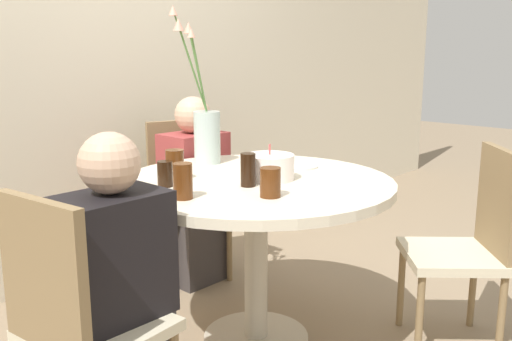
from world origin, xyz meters
The scene contains 16 objects.
ground_plane centered at (0.00, 0.00, 0.00)m, with size 16.00×16.00×0.00m, color #89755B.
wall_back centered at (0.00, 1.28, 1.30)m, with size 8.00×0.05×2.60m.
dining_table centered at (0.00, 0.00, 0.63)m, with size 1.19×1.19×0.76m.
chair_near_front centered at (0.34, 0.88, 0.50)m, with size 0.52×0.52×0.90m.
chair_right_flank centered at (-0.94, -0.11, 0.50)m, with size 0.44×0.44×0.90m.
chair_far_back centered at (0.62, -0.70, 0.50)m, with size 0.56×0.56×0.90m.
birthday_cake centered at (0.04, -0.04, 0.81)m, with size 0.21×0.21×0.15m.
flower_vase centered at (0.10, 0.43, 0.94)m, with size 0.19×0.23×0.75m.
side_plate centered at (0.33, 0.04, 0.76)m, with size 0.20×0.20×0.01m.
drink_glass_0 centered at (-0.24, 0.25, 0.83)m, with size 0.08×0.08×0.13m.
drink_glass_1 centered at (-0.34, 0.19, 0.81)m, with size 0.06×0.06×0.11m.
drink_glass_2 centered at (-0.11, -0.06, 0.83)m, with size 0.06×0.06×0.14m.
drink_glass_3 centered at (-0.18, -0.24, 0.82)m, with size 0.08×0.08×0.11m.
drink_glass_4 centered at (-0.42, -0.02, 0.83)m, with size 0.07×0.07×0.14m.
person_guest centered at (0.28, 0.73, 0.50)m, with size 0.34×0.24×1.06m.
person_boy centered at (-0.78, -0.09, 0.50)m, with size 0.34×0.24×1.06m.
Camera 1 is at (-1.76, -1.63, 1.31)m, focal length 40.00 mm.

